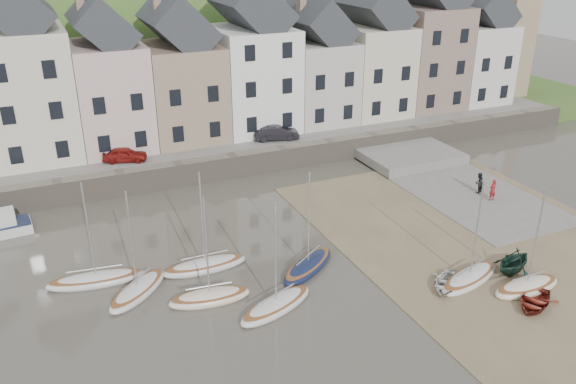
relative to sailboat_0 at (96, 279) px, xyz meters
name	(u,v)px	position (x,y,z in m)	size (l,w,h in m)	color
ground	(331,280)	(12.14, -5.06, -0.26)	(160.00, 160.00, 0.00)	#474238
quay_land	(184,118)	(12.14, 26.94, 0.49)	(90.00, 30.00, 1.50)	#3C6126
quay_street	(218,145)	(12.14, 15.44, 1.29)	(70.00, 7.00, 0.10)	slate
seawall	(232,165)	(12.14, 11.94, 0.64)	(70.00, 1.20, 1.80)	slate
beach	(485,241)	(23.14, -5.06, -0.23)	(18.00, 26.00, 0.06)	brown
slipway	(454,185)	(27.14, 2.94, -0.20)	(8.00, 18.00, 0.12)	slate
hillside	(113,193)	(7.14, 54.94, -18.25)	(134.40, 84.00, 84.00)	#3C6126
townhouse_terrace	(222,67)	(13.90, 18.94, 7.07)	(61.05, 8.00, 13.93)	silver
church_spire	(517,5)	(46.69, 18.94, 10.80)	(4.00, 4.00, 18.00)	#997F60
sailboat_0	(96,279)	(0.00, 0.00, 0.00)	(5.53, 2.19, 6.32)	silver
sailboat_1	(138,290)	(1.91, -2.06, 0.00)	(4.32, 4.18, 6.32)	silver
sailboat_2	(210,297)	(5.26, -4.26, 0.00)	(4.52, 2.00, 6.32)	beige
sailboat_3	(205,265)	(5.98, -1.04, 0.00)	(5.03, 1.53, 6.32)	silver
sailboat_4	(276,305)	(8.18, -6.39, 0.00)	(5.00, 3.13, 6.32)	silver
sailboat_5	(308,266)	(11.41, -3.52, 0.00)	(4.85, 3.97, 6.32)	#121B3A
sailboat_6	(470,278)	(19.10, -8.39, 0.00)	(5.10, 2.89, 6.32)	silver
sailboat_7	(527,286)	(21.34, -10.37, 0.01)	(4.29, 1.54, 6.32)	beige
rowboat_white	(447,283)	(17.47, -8.44, 0.09)	(2.02, 2.83, 0.59)	silver
rowboat_green	(514,261)	(21.91, -8.69, 0.56)	(2.48, 2.88, 1.52)	#142D24
rowboat_red	(534,301)	(20.52, -11.70, 0.10)	(2.06, 2.89, 0.60)	maroon
person_red	(493,190)	(27.75, -0.49, 0.66)	(0.58, 0.38, 1.60)	maroon
person_dark	(479,183)	(27.75, 0.98, 0.65)	(0.77, 0.60, 1.58)	black
car_left	(125,155)	(4.25, 14.44, 1.91)	(1.35, 3.36, 1.15)	maroon
car_right	(276,133)	(17.09, 14.44, 1.98)	(1.35, 3.86, 1.27)	black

